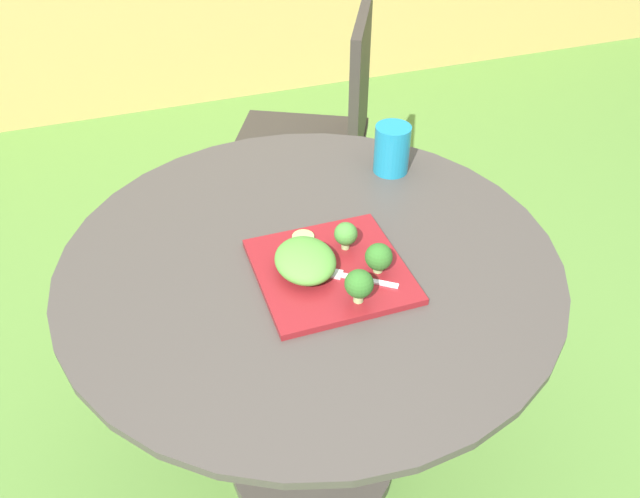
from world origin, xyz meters
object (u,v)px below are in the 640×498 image
(patio_chair, at_px, (325,125))
(salad_plate, at_px, (331,271))
(drinking_glass, at_px, (392,151))
(fork, at_px, (351,277))

(patio_chair, xyz_separation_m, salad_plate, (-0.31, -0.92, 0.21))
(patio_chair, relative_size, drinking_glass, 7.71)
(salad_plate, relative_size, drinking_glass, 2.43)
(salad_plate, bearing_deg, drinking_glass, 49.58)
(patio_chair, bearing_deg, drinking_glass, -94.59)
(fork, bearing_deg, patio_chair, 73.42)
(patio_chair, distance_m, fork, 1.02)
(salad_plate, height_order, drinking_glass, drinking_glass)
(patio_chair, relative_size, fork, 6.67)
(patio_chair, xyz_separation_m, fork, (-0.29, -0.96, 0.22))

